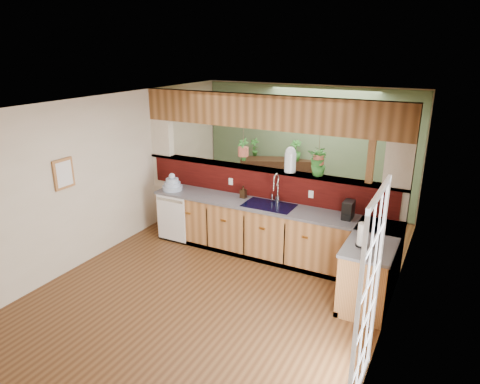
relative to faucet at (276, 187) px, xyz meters
The scene contains 27 objects.
ground 1.66m from the faucet, 105.33° to the right, with size 4.60×7.00×0.01m, color #543319.
ceiling 1.84m from the faucet, 105.33° to the right, with size 4.60×7.00×0.01m, color brown.
wall_back 2.40m from the faucet, 97.41° to the left, with size 4.60×0.02×2.60m, color beige.
wall_left 2.84m from the faucet, 156.65° to the right, with size 0.02×7.00×2.60m, color beige.
wall_right 2.29m from the faucet, 29.49° to the right, with size 0.02×7.00×2.60m, color beige.
pass_through_partition 0.36m from the faucet, 141.59° to the left, with size 4.60×0.21×2.60m.
pass_through_ledge 0.43m from the faucet, 144.08° to the left, with size 4.60×0.21×0.04m, color brown.
header_beam 1.21m from the faucet, 144.08° to the left, with size 4.60×0.15×0.55m, color brown.
sage_backwall 2.38m from the faucet, 97.47° to the left, with size 4.55×0.02×2.55m, color #57724D.
countertop 0.93m from the faucet, 25.99° to the right, with size 4.14×1.52×0.90m.
dishwasher 1.98m from the faucet, 165.47° to the right, with size 0.58×0.03×0.82m.
navy_sink 0.39m from the faucet, 111.23° to the right, with size 0.82×0.50×0.18m.
french_door 3.12m from the faucet, 51.05° to the right, with size 0.06×1.02×2.16m, color white.
framed_print 3.24m from the faucet, 143.27° to the right, with size 0.04×0.35×0.45m.
faucet is the anchor object (origin of this frame).
dish_stack 1.92m from the faucet, behind, with size 0.36×0.36×0.31m.
soap_dispenser 0.61m from the faucet, behind, with size 0.09×0.10×0.21m, color #352313.
coffee_maker 1.21m from the faucet, ahead, with size 0.14×0.24×0.27m.
paper_towel 1.85m from the faucet, 30.85° to the right, with size 0.16×0.16×0.33m.
glass_jar 0.50m from the faucet, 59.02° to the left, with size 0.19×0.19×0.42m.
ledge_plant_right 0.77m from the faucet, 20.35° to the left, with size 0.23×0.23×0.41m, color #286924.
hanging_plant_a 0.97m from the faucet, 162.70° to the left, with size 0.23×0.18×0.50m.
hanging_plant_b 0.93m from the faucet, 20.43° to the left, with size 0.36×0.32×0.48m.
shelving_console 2.37m from the faucet, 110.84° to the left, with size 1.67×0.45×1.11m, color black.
shelf_plant_a 2.55m from the faucet, 123.68° to the left, with size 0.20×0.14×0.38m, color #286924.
shelf_plant_b 2.18m from the faucet, 102.71° to the left, with size 0.24×0.24×0.43m, color #286924.
floor_plant 1.61m from the faucet, 61.83° to the left, with size 0.65×0.56×0.72m, color #286924.
Camera 1 is at (2.81, -4.94, 3.33)m, focal length 32.00 mm.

